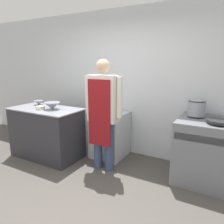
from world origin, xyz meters
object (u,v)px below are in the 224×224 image
person_cook (103,109)px  saute_pan (219,121)px  stove (204,151)px  mixing_bowl (52,106)px  fridge_unit (110,135)px  stock_pot (197,107)px  plastic_tub (40,108)px

person_cook → saute_pan: size_ratio=5.68×
stove → saute_pan: (0.16, -0.13, 0.51)m
stove → person_cook: (-1.49, -0.42, 0.56)m
stove → mixing_bowl: mixing_bowl is taller
fridge_unit → stock_pot: 1.63m
stock_pot → saute_pan: (0.34, -0.27, -0.11)m
stock_pot → stove: bearing=-37.3°
stove → plastic_tub: bearing=-167.2°
stock_pot → saute_pan: 0.45m
fridge_unit → mixing_bowl: size_ratio=2.95×
stock_pot → mixing_bowl: bearing=-164.9°
mixing_bowl → saute_pan: bearing=7.6°
person_cook → mixing_bowl: size_ratio=6.34×
stove → stock_pot: (-0.18, 0.14, 0.62)m
stove → plastic_tub: size_ratio=8.21×
person_cook → stock_pot: (1.31, 0.55, 0.06)m
person_cook → plastic_tub: person_cook is taller
person_cook → mixing_bowl: person_cook is taller
stove → stock_pot: size_ratio=3.67×
stove → stock_pot: stock_pot is taller
fridge_unit → stock_pot: (1.48, 0.04, 0.67)m
plastic_tub → stock_pot: (2.51, 0.74, 0.13)m
plastic_tub → stock_pot: bearing=16.6°
plastic_tub → saute_pan: saute_pan is taller
stove → plastic_tub: plastic_tub is taller
saute_pan → mixing_bowl: bearing=-172.4°
person_cook → mixing_bowl: bearing=-175.8°
stock_pot → person_cook: bearing=-157.1°
person_cook → stock_pot: size_ratio=6.87×
fridge_unit → plastic_tub: size_ratio=7.16×
plastic_tub → saute_pan: (2.84, 0.48, 0.02)m
fridge_unit → saute_pan: size_ratio=2.64×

